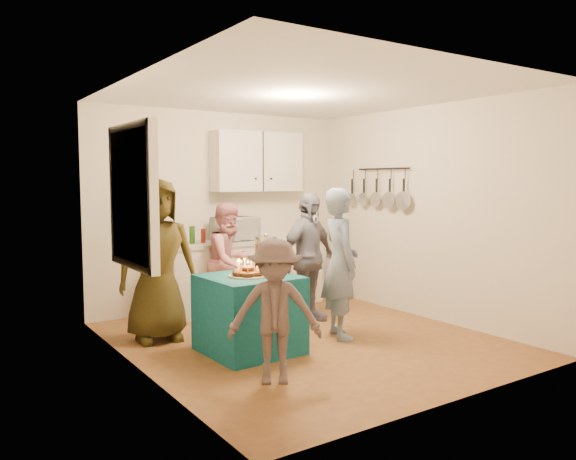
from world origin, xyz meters
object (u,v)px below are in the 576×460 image
party_table (249,314)px  woman_back_left (157,260)px  man_birthday (340,263)px  counter (244,276)px  child_near_left (275,311)px  punch_jar (266,255)px  microwave (235,229)px  woman_back_center (230,261)px  woman_back_right (308,257)px

party_table → woman_back_left: 1.18m
party_table → man_birthday: size_ratio=0.53×
man_birthday → woman_back_left: (-1.67, 0.99, 0.06)m
counter → child_near_left: size_ratio=1.82×
punch_jar → child_near_left: (-0.55, -1.03, -0.32)m
microwave → child_near_left: bearing=-115.3°
punch_jar → woman_back_center: 1.14m
counter → woman_back_right: bearing=-75.1°
microwave → party_table: (-0.78, -1.73, -0.68)m
woman_back_center → woman_back_right: (0.74, -0.61, 0.06)m
microwave → woman_back_left: size_ratio=0.32×
man_birthday → child_near_left: man_birthday is taller
woman_back_right → microwave: bearing=97.3°
woman_back_center → child_near_left: woman_back_center is taller
punch_jar → man_birthday: (0.78, -0.26, -0.12)m
microwave → child_near_left: (-1.03, -2.59, -0.46)m
woman_back_center → woman_back_right: bearing=-63.4°
microwave → woman_back_right: woman_back_right is taller
microwave → man_birthday: man_birthday is taller
microwave → woman_back_right: bearing=-72.2°
woman_back_right → man_birthday: bearing=-113.1°
woman_back_center → woman_back_right: size_ratio=0.92×
woman_back_left → child_near_left: size_ratio=1.43×
man_birthday → woman_back_center: 1.50m
counter → woman_back_left: (-1.51, -0.83, 0.43)m
microwave → punch_jar: bearing=-110.8°
party_table → man_birthday: man_birthday is taller
man_birthday → child_near_left: (-1.32, -0.77, -0.20)m
woman_back_right → counter: bearing=90.7°
microwave → woman_back_center: (-0.32, -0.45, -0.35)m
punch_jar → woman_back_center: woman_back_center is taller
microwave → woman_back_left: bearing=-152.6°
microwave → man_birthday: 1.86m
party_table → woman_back_left: woman_back_left is taller
counter → punch_jar: punch_jar is taller
woman_back_center → party_table: bearing=-133.6°
punch_jar → man_birthday: man_birthday is taller
counter → man_birthday: (0.16, -1.82, 0.38)m
punch_jar → woman_back_left: (-0.90, 0.73, -0.07)m
counter → woman_back_left: bearing=-151.2°
counter → woman_back_center: (-0.45, -0.45, 0.29)m
woman_back_left → woman_back_center: 1.13m
party_table → woman_back_left: size_ratio=0.49×
man_birthday → woman_back_left: 1.95m
party_table → punch_jar: 0.65m
child_near_left → man_birthday: bearing=62.7°
counter → party_table: 1.96m
man_birthday → party_table: bearing=104.6°
man_birthday → child_near_left: 1.54m
woman_back_center → child_near_left: bearing=-132.1°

